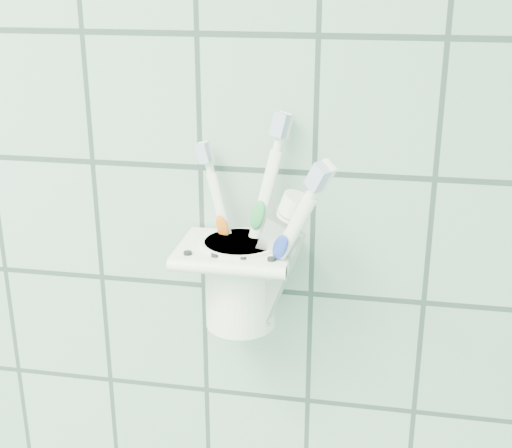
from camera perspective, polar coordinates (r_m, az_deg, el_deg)
holder_bracket at (r=0.72m, az=-1.60°, el=-2.29°), size 0.11×0.10×0.04m
cup at (r=0.74m, az=-1.26°, el=-4.46°), size 0.08×0.08×0.09m
toothbrush_pink at (r=0.73m, az=-0.92°, el=-0.36°), size 0.05×0.02×0.18m
toothbrush_blue at (r=0.71m, az=-1.73°, el=0.61°), size 0.06×0.04×0.22m
toothbrush_orange at (r=0.71m, az=-0.69°, el=0.80°), size 0.09×0.08×0.21m
toothpaste_tube at (r=0.71m, az=-0.57°, el=-1.55°), size 0.08×0.04×0.16m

